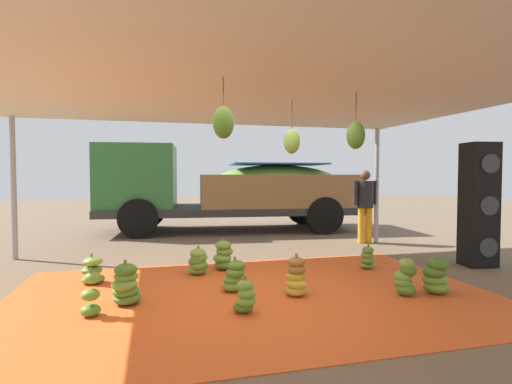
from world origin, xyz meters
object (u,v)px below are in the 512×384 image
at_px(banana_bunch_7, 126,285).
at_px(banana_bunch_8, 91,296).
at_px(banana_bunch_3, 296,278).
at_px(banana_bunch_9, 234,277).
at_px(banana_bunch_4, 224,256).
at_px(banana_bunch_1, 93,271).
at_px(banana_bunch_5, 436,277).
at_px(banana_bunch_10, 405,278).
at_px(banana_bunch_0, 198,262).
at_px(speaker_stack, 479,205).
at_px(banana_bunch_2, 245,298).
at_px(banana_bunch_6, 367,258).
at_px(worker_0, 365,201).
at_px(cargo_truck_main, 223,187).

bearing_deg(banana_bunch_7, banana_bunch_8, -136.76).
distance_m(banana_bunch_3, banana_bunch_9, 0.85).
bearing_deg(banana_bunch_7, banana_bunch_4, 45.48).
distance_m(banana_bunch_1, banana_bunch_5, 4.80).
bearing_deg(banana_bunch_3, banana_bunch_10, -13.65).
distance_m(banana_bunch_5, banana_bunch_7, 4.01).
height_order(banana_bunch_0, banana_bunch_3, banana_bunch_3).
bearing_deg(banana_bunch_9, banana_bunch_8, -162.54).
bearing_deg(speaker_stack, banana_bunch_1, 176.11).
bearing_deg(banana_bunch_7, banana_bunch_1, 115.78).
relative_size(banana_bunch_0, banana_bunch_10, 0.87).
relative_size(banana_bunch_2, banana_bunch_10, 0.82).
distance_m(banana_bunch_6, banana_bunch_7, 3.92).
bearing_deg(banana_bunch_2, banana_bunch_8, 168.97).
relative_size(banana_bunch_0, banana_bunch_8, 0.84).
xyz_separation_m(banana_bunch_8, worker_0, (5.46, 3.62, 0.76)).
height_order(banana_bunch_5, banana_bunch_10, banana_bunch_10).
relative_size(banana_bunch_9, cargo_truck_main, 0.06).
relative_size(banana_bunch_3, speaker_stack, 0.26).
xyz_separation_m(banana_bunch_8, speaker_stack, (6.16, 1.01, 0.84)).
distance_m(banana_bunch_0, banana_bunch_5, 3.46).
relative_size(banana_bunch_1, cargo_truck_main, 0.06).
distance_m(banana_bunch_4, banana_bunch_6, 2.42).
xyz_separation_m(banana_bunch_7, banana_bunch_10, (3.53, -0.52, -0.01)).
distance_m(banana_bunch_1, cargo_truck_main, 5.90).
xyz_separation_m(banana_bunch_2, banana_bunch_10, (2.19, 0.14, 0.05)).
distance_m(banana_bunch_7, banana_bunch_8, 0.48).
height_order(banana_bunch_0, banana_bunch_7, banana_bunch_7).
height_order(banana_bunch_3, banana_bunch_5, banana_bunch_3).
relative_size(cargo_truck_main, worker_0, 4.32).
bearing_deg(banana_bunch_5, cargo_truck_main, 104.29).
bearing_deg(banana_bunch_2, banana_bunch_5, 2.34).
relative_size(banana_bunch_0, speaker_stack, 0.21).
xyz_separation_m(banana_bunch_9, cargo_truck_main, (0.86, 5.98, 1.03)).
distance_m(banana_bunch_6, cargo_truck_main, 5.60).
xyz_separation_m(banana_bunch_0, banana_bunch_5, (2.96, -1.78, 0.03)).
bearing_deg(banana_bunch_2, cargo_truck_main, 82.45).
relative_size(banana_bunch_3, worker_0, 0.33).
bearing_deg(banana_bunch_2, banana_bunch_1, 136.71).
bearing_deg(banana_bunch_3, banana_bunch_5, -11.49).
xyz_separation_m(banana_bunch_4, banana_bunch_8, (-1.81, -1.81, -0.00)).
distance_m(banana_bunch_4, worker_0, 4.15).
xyz_separation_m(banana_bunch_7, banana_bunch_8, (-0.35, -0.33, -0.01)).
distance_m(banana_bunch_0, banana_bunch_8, 2.07).
bearing_deg(worker_0, banana_bunch_1, -158.89).
bearing_deg(banana_bunch_4, banana_bunch_10, -43.98).
relative_size(banana_bunch_8, speaker_stack, 0.25).
bearing_deg(banana_bunch_4, speaker_stack, -10.45).
bearing_deg(banana_bunch_1, banana_bunch_5, -20.24).
height_order(banana_bunch_6, banana_bunch_9, banana_bunch_9).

